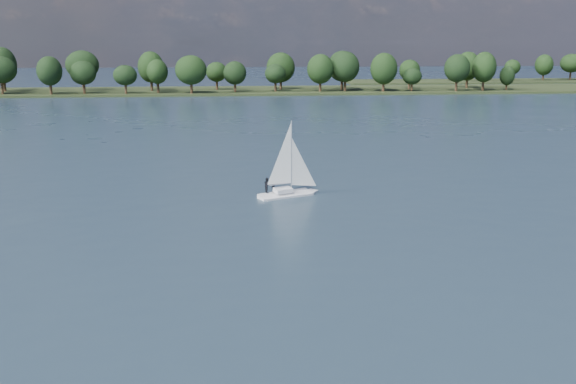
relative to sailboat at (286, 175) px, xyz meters
The scene contains 4 objects.
ground 53.41m from the sailboat, 93.10° to the left, with size 700.00×700.00×0.00m, color #233342.
far_shore 165.31m from the sailboat, 91.00° to the left, with size 660.00×40.00×1.50m, color black.
sailboat is the anchor object (origin of this frame).
treeline 162.19m from the sailboat, 94.61° to the left, with size 562.26×73.94×17.06m.
Camera 1 is at (-4.16, -26.40, 17.73)m, focal length 40.00 mm.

